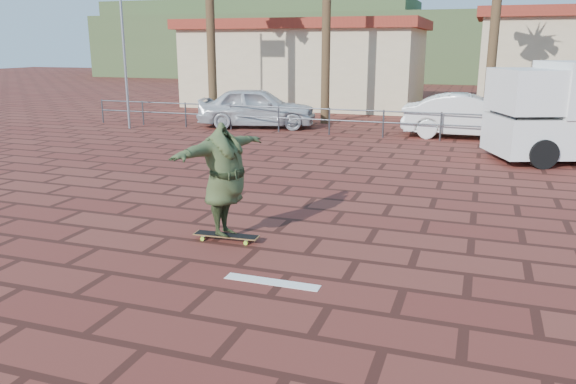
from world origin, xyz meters
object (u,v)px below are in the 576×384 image
Objects in this scene: skateboarder at (225,180)px; car_white at (469,116)px; car_silver at (257,107)px; longboard at (226,236)px.

car_white is (3.55, 12.83, -0.30)m from skateboarder.
car_silver is 1.00× the size of car_white.
longboard is 13.33m from car_white.
car_white is at bearing 70.94° from longboard.
longboard is 0.25× the size of car_white.
car_silver reaches higher than longboard.
longboard is at bearing -174.24° from car_silver.
longboard is 0.25× the size of car_silver.
skateboarder is at bearing -17.61° from longboard.
car_white is (3.55, 12.83, 0.68)m from longboard.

